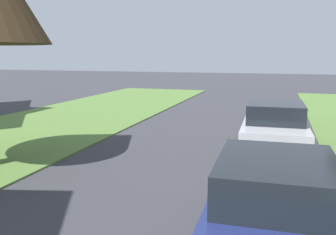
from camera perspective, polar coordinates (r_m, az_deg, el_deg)
name	(u,v)px	position (r m, az deg, el deg)	size (l,w,h in m)	color
parked_sedan_navy	(275,212)	(5.66, 16.48, -14.09)	(2.05, 4.45, 1.57)	navy
parked_sedan_silver	(274,129)	(11.51, 16.43, -1.82)	(2.05, 4.45, 1.57)	#BCBCC1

